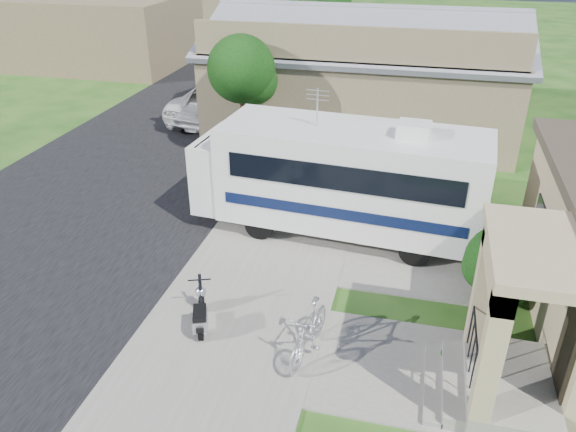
% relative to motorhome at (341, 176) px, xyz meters
% --- Properties ---
extents(ground, '(120.00, 120.00, 0.00)m').
position_rel_motorhome_xyz_m(ground, '(-0.55, -4.31, -1.76)').
color(ground, '#1A4111').
extents(street_slab, '(9.00, 80.00, 0.02)m').
position_rel_motorhome_xyz_m(street_slab, '(-8.05, 5.69, -1.75)').
color(street_slab, black).
rests_on(street_slab, ground).
extents(sidewalk_slab, '(4.00, 80.00, 0.06)m').
position_rel_motorhome_xyz_m(sidewalk_slab, '(-1.55, 5.69, -1.73)').
color(sidewalk_slab, slate).
rests_on(sidewalk_slab, ground).
extents(driveway_slab, '(7.00, 6.00, 0.05)m').
position_rel_motorhome_xyz_m(driveway_slab, '(0.95, 0.19, -1.73)').
color(driveway_slab, slate).
rests_on(driveway_slab, ground).
extents(walk_slab, '(4.00, 3.00, 0.05)m').
position_rel_motorhome_xyz_m(walk_slab, '(2.45, -5.31, -1.73)').
color(walk_slab, slate).
rests_on(walk_slab, ground).
extents(warehouse, '(12.50, 8.40, 5.04)m').
position_rel_motorhome_xyz_m(warehouse, '(-0.55, 9.66, 0.23)').
color(warehouse, brown).
rests_on(warehouse, ground).
extents(distant_bldg_far, '(10.00, 8.00, 4.00)m').
position_rel_motorhome_xyz_m(distant_bldg_far, '(-17.55, 17.69, 0.24)').
color(distant_bldg_far, brown).
rests_on(distant_bldg_far, ground).
extents(distant_bldg_near, '(8.00, 7.00, 3.20)m').
position_rel_motorhome_xyz_m(distant_bldg_near, '(-15.55, 29.69, -0.16)').
color(distant_bldg_near, brown).
rests_on(distant_bldg_near, ground).
extents(street_tree_a, '(2.44, 2.40, 4.58)m').
position_rel_motorhome_xyz_m(street_tree_a, '(-4.25, 4.74, 1.49)').
color(street_tree_a, black).
rests_on(street_tree_a, ground).
extents(street_tree_b, '(2.44, 2.40, 4.73)m').
position_rel_motorhome_xyz_m(street_tree_b, '(-4.25, 14.74, 1.63)').
color(street_tree_b, black).
rests_on(street_tree_b, ground).
extents(street_tree_c, '(2.44, 2.40, 4.42)m').
position_rel_motorhome_xyz_m(street_tree_c, '(-4.25, 23.74, 1.34)').
color(street_tree_c, black).
rests_on(street_tree_c, ground).
extents(motorhome, '(8.17, 3.14, 4.10)m').
position_rel_motorhome_xyz_m(motorhome, '(0.00, 0.00, 0.00)').
color(motorhome, silver).
rests_on(motorhome, ground).
extents(shrub, '(1.90, 1.82, 2.34)m').
position_rel_motorhome_xyz_m(shrub, '(4.21, -2.45, -0.57)').
color(shrub, black).
rests_on(shrub, ground).
extents(scooter, '(0.75, 1.41, 0.96)m').
position_rel_motorhome_xyz_m(scooter, '(-2.22, -5.06, -1.33)').
color(scooter, black).
rests_on(scooter, ground).
extents(bicycle, '(0.88, 2.02, 1.17)m').
position_rel_motorhome_xyz_m(bicycle, '(0.25, -5.34, -1.17)').
color(bicycle, '#B1B1BA').
rests_on(bicycle, ground).
extents(pickup_truck, '(4.03, 6.86, 1.79)m').
position_rel_motorhome_xyz_m(pickup_truck, '(-6.56, 9.10, -0.86)').
color(pickup_truck, silver).
rests_on(pickup_truck, ground).
extents(van, '(2.73, 6.25, 1.79)m').
position_rel_motorhome_xyz_m(van, '(-7.07, 15.98, -0.87)').
color(van, silver).
rests_on(van, ground).
extents(garden_hose, '(0.34, 0.34, 0.15)m').
position_rel_motorhome_xyz_m(garden_hose, '(3.08, -4.80, -1.68)').
color(garden_hose, '#155C12').
rests_on(garden_hose, ground).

